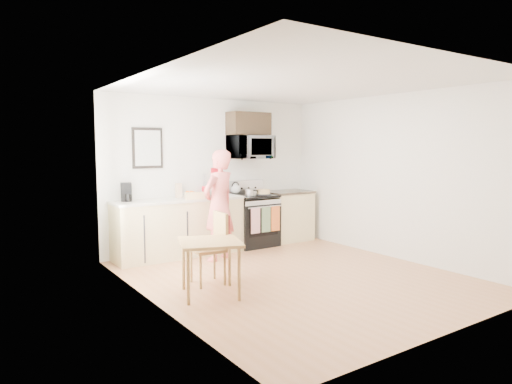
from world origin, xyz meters
TOP-DOWN VIEW (x-y plane):
  - floor at (0.00, 0.00)m, footprint 4.60×4.60m
  - back_wall at (0.00, 2.30)m, footprint 4.00×0.04m
  - front_wall at (0.00, -2.30)m, footprint 4.00×0.04m
  - left_wall at (-2.00, 0.00)m, footprint 0.04×4.60m
  - right_wall at (2.00, 0.00)m, footprint 0.04×4.60m
  - ceiling at (0.00, 0.00)m, footprint 4.00×4.60m
  - window at (-1.96, 0.80)m, footprint 0.06×1.40m
  - cabinet_left at (-0.80, 2.00)m, footprint 2.10×0.60m
  - countertop_left at (-0.80, 2.00)m, footprint 2.14×0.64m
  - cabinet_right at (1.43, 2.00)m, footprint 0.84×0.60m
  - countertop_right at (1.43, 2.00)m, footprint 0.88×0.64m
  - range at (0.63, 1.98)m, footprint 0.76×0.70m
  - microwave at (0.63, 2.08)m, footprint 0.76×0.51m
  - upper_cabinet at (0.63, 2.12)m, footprint 0.76×0.35m
  - wall_art at (-1.20, 2.28)m, footprint 0.50×0.04m
  - wall_trivet at (0.05, 2.28)m, footprint 0.20×0.02m
  - person at (-0.39, 1.42)m, footprint 0.73×0.60m
  - dining_table at (-1.33, -0.02)m, footprint 0.78×0.78m
  - chair at (-1.01, 0.38)m, footprint 0.47×0.43m
  - knife_block at (0.15, 2.20)m, footprint 0.14×0.17m
  - utensil_crock at (-0.20, 2.22)m, footprint 0.12×0.12m
  - fruit_bowl at (-0.57, 2.04)m, footprint 0.27×0.27m
  - milk_carton at (-0.74, 2.12)m, footprint 0.10×0.10m
  - coffee_maker at (-1.61, 2.12)m, footprint 0.21×0.26m
  - bread_bag at (-0.62, 1.78)m, footprint 0.32×0.19m
  - cake at (0.74, 1.82)m, footprint 0.29×0.29m
  - kettle at (0.40, 2.20)m, footprint 0.18×0.18m
  - pot at (0.51, 1.87)m, footprint 0.21×0.36m

SIDE VIEW (x-z plane):
  - floor at x=0.00m, z-range 0.00..0.00m
  - range at x=0.63m, z-range -0.14..1.02m
  - cabinet_left at x=-0.80m, z-range 0.00..0.90m
  - cabinet_right at x=1.43m, z-range 0.00..0.90m
  - dining_table at x=-1.33m, z-range 0.25..0.92m
  - chair at x=-1.01m, z-range 0.13..1.06m
  - person at x=-0.39m, z-range 0.00..1.73m
  - countertop_left at x=-0.80m, z-range 0.90..0.94m
  - countertop_right at x=1.43m, z-range 0.90..0.94m
  - cake at x=0.74m, z-range 0.92..1.02m
  - pot at x=0.51m, z-range 0.93..1.03m
  - fruit_bowl at x=-0.57m, z-range 0.93..1.04m
  - bread_bag at x=-0.62m, z-range 0.94..1.05m
  - kettle at x=0.40m, z-range 0.91..1.13m
  - knife_block at x=0.15m, z-range 0.94..1.17m
  - milk_carton at x=-0.74m, z-range 0.94..1.18m
  - coffee_maker at x=-1.61m, z-range 0.93..1.21m
  - utensil_crock at x=-0.20m, z-range 0.90..1.27m
  - back_wall at x=0.00m, z-range 0.00..2.60m
  - front_wall at x=0.00m, z-range 0.00..2.60m
  - left_wall at x=-2.00m, z-range 0.00..2.60m
  - right_wall at x=2.00m, z-range 0.00..2.60m
  - wall_trivet at x=0.05m, z-range 1.20..1.40m
  - window at x=-1.96m, z-range 0.80..2.30m
  - wall_art at x=-1.20m, z-range 1.43..2.08m
  - microwave at x=0.63m, z-range 1.55..1.97m
  - upper_cabinet at x=0.63m, z-range 1.98..2.38m
  - ceiling at x=0.00m, z-range 2.58..2.62m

